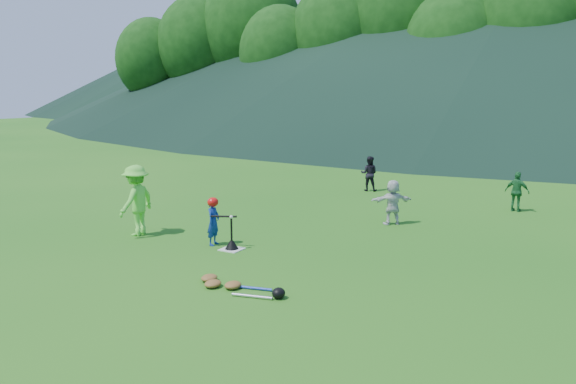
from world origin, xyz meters
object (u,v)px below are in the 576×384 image
at_px(fielder_d, 393,202).
at_px(equipment_pile, 233,285).
at_px(home_plate, 232,249).
at_px(batting_tee, 232,244).
at_px(fielder_b, 369,174).
at_px(fielder_c, 517,192).
at_px(adult_coach, 136,200).
at_px(batter_child, 213,222).

bearing_deg(fielder_d, equipment_pile, 43.48).
height_order(home_plate, batting_tee, batting_tee).
relative_size(fielder_b, fielder_c, 1.05).
distance_m(adult_coach, equipment_pile, 4.69).
xyz_separation_m(fielder_b, equipment_pile, (1.60, -10.49, -0.54)).
relative_size(adult_coach, fielder_b, 1.40).
bearing_deg(home_plate, fielder_c, 56.68).
distance_m(fielder_b, equipment_pile, 10.63).
distance_m(adult_coach, fielder_d, 6.47).
bearing_deg(fielder_b, adult_coach, 58.34).
height_order(batter_child, fielder_d, fielder_d).
xyz_separation_m(fielder_b, fielder_d, (2.40, -4.42, -0.02)).
bearing_deg(batter_child, fielder_d, -44.91).
xyz_separation_m(batter_child, fielder_d, (2.84, 3.92, 0.06)).
bearing_deg(fielder_c, batter_child, 60.60).
height_order(home_plate, fielder_c, fielder_c).
height_order(fielder_b, batting_tee, fielder_b).
bearing_deg(home_plate, fielder_b, 90.97).
distance_m(batter_child, batting_tee, 0.72).
bearing_deg(batter_child, fielder_b, -12.03).
xyz_separation_m(fielder_b, fielder_c, (4.99, -1.10, -0.03)).
xyz_separation_m(batter_child, equipment_pile, (2.04, -2.15, -0.47)).
xyz_separation_m(fielder_d, batting_tee, (-2.26, -4.05, -0.46)).
relative_size(home_plate, equipment_pile, 0.25).
relative_size(home_plate, fielder_c, 0.39).
height_order(home_plate, equipment_pile, equipment_pile).
bearing_deg(batting_tee, equipment_pile, -54.35).
xyz_separation_m(adult_coach, fielder_c, (7.58, 7.43, -0.27)).
relative_size(batter_child, fielder_b, 0.88).
distance_m(home_plate, fielder_c, 8.84).
bearing_deg(fielder_d, adult_coach, 0.46).
bearing_deg(batter_child, fielder_c, -45.84).
xyz_separation_m(home_plate, batting_tee, (0.00, 0.00, 0.12)).
bearing_deg(adult_coach, home_plate, 84.83).
xyz_separation_m(batter_child, batting_tee, (0.58, -0.12, -0.41)).
bearing_deg(batting_tee, batter_child, 168.08).
bearing_deg(batting_tee, fielder_d, 60.85).
height_order(adult_coach, fielder_d, adult_coach).
height_order(home_plate, fielder_d, fielder_d).
relative_size(adult_coach, batting_tee, 2.51).
distance_m(batter_child, fielder_b, 8.35).
bearing_deg(home_plate, fielder_d, 60.85).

